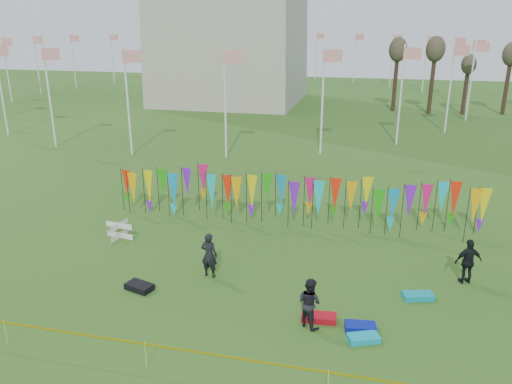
% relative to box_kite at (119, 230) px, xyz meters
% --- Properties ---
extents(ground, '(160.00, 160.00, 0.00)m').
position_rel_box_kite_xyz_m(ground, '(7.36, -5.55, -0.40)').
color(ground, '#284D15').
rests_on(ground, ground).
extents(flagpole_ring, '(57.40, 56.16, 8.00)m').
position_rel_box_kite_xyz_m(flagpole_ring, '(-6.64, 42.45, 3.60)').
color(flagpole_ring, silver).
rests_on(flagpole_ring, ground).
extents(banner_row, '(18.64, 0.64, 2.48)m').
position_rel_box_kite_xyz_m(banner_row, '(7.64, 3.84, 1.20)').
color(banner_row, black).
rests_on(banner_row, ground).
extents(caution_tape_near, '(26.00, 0.02, 0.90)m').
position_rel_box_kite_xyz_m(caution_tape_near, '(7.14, -8.28, 0.38)').
color(caution_tape_near, '#E9DC04').
rests_on(caution_tape_near, ground).
extents(box_kite, '(0.72, 0.72, 0.80)m').
position_rel_box_kite_xyz_m(box_kite, '(0.00, 0.00, 0.00)').
color(box_kite, red).
rests_on(box_kite, ground).
extents(person_left, '(0.73, 0.56, 1.85)m').
position_rel_box_kite_xyz_m(person_left, '(5.28, -2.52, 0.53)').
color(person_left, black).
rests_on(person_left, ground).
extents(person_mid, '(1.00, 0.91, 1.75)m').
position_rel_box_kite_xyz_m(person_mid, '(9.60, -5.02, 0.48)').
color(person_mid, black).
rests_on(person_mid, ground).
extents(person_right, '(1.21, 0.93, 1.83)m').
position_rel_box_kite_xyz_m(person_right, '(15.16, -0.71, 0.51)').
color(person_right, black).
rests_on(person_right, ground).
extents(kite_bag_turquoise, '(1.11, 0.83, 0.20)m').
position_rel_box_kite_xyz_m(kite_bag_turquoise, '(11.42, -5.46, -0.30)').
color(kite_bag_turquoise, '#0DA1C8').
rests_on(kite_bag_turquoise, ground).
extents(kite_bag_blue, '(1.07, 0.65, 0.21)m').
position_rel_box_kite_xyz_m(kite_bag_blue, '(11.30, -4.87, -0.29)').
color(kite_bag_blue, '#09199D').
rests_on(kite_bag_blue, ground).
extents(kite_bag_red, '(1.22, 0.63, 0.22)m').
position_rel_box_kite_xyz_m(kite_bag_red, '(9.90, -4.63, -0.29)').
color(kite_bag_red, '#AD0B16').
rests_on(kite_bag_red, ground).
extents(kite_bag_black, '(1.16, 0.87, 0.24)m').
position_rel_box_kite_xyz_m(kite_bag_black, '(3.02, -4.15, -0.28)').
color(kite_bag_black, black).
rests_on(kite_bag_black, ground).
extents(kite_bag_teal, '(1.20, 0.81, 0.21)m').
position_rel_box_kite_xyz_m(kite_bag_teal, '(13.29, -2.38, -0.29)').
color(kite_bag_teal, '#0B94A2').
rests_on(kite_bag_teal, ground).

